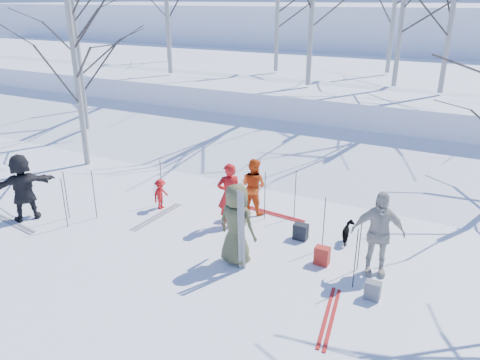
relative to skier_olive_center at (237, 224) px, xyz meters
The scene contains 37 objects.
ground 1.19m from the skier_olive_center, behind, with size 120.00×120.00×0.00m, color white.
snow_ramp 7.13m from the skier_olive_center, 95.98° to the left, with size 70.00×9.50×1.40m, color white.
snow_plateau 17.06m from the skier_olive_center, 92.48° to the left, with size 70.00×18.00×2.20m, color white.
far_hill 38.07m from the skier_olive_center, 91.11° to the left, with size 90.00×30.00×6.00m, color white.
skier_olive_center is the anchor object (origin of this frame).
skier_red_north 1.83m from the skier_olive_center, 124.25° to the left, with size 0.62×0.41×1.70m, color red.
skier_redor_behind 2.67m from the skier_olive_center, 108.47° to the left, with size 0.75×0.58×1.54m, color #DD4911.
skier_red_seated 3.60m from the skier_olive_center, 154.83° to the left, with size 0.56×0.32×0.87m, color red.
skier_cream_east 2.99m from the skier_olive_center, 19.15° to the left, with size 1.11×0.46×1.90m, color beige.
skier_grey_west 6.03m from the skier_olive_center, behind, with size 1.69×0.54×1.82m, color black.
dog 2.89m from the skier_olive_center, 45.69° to the left, with size 0.28×0.61×0.52m, color black.
upright_ski_left 0.36m from the skier_olive_center, 51.29° to the right, with size 0.07×0.02×1.90m, color silver.
upright_ski_right 0.40m from the skier_olive_center, 41.82° to the right, with size 0.07×0.02×1.90m, color silver.
ski_pair_a 2.81m from the skier_olive_center, 96.28° to the left, with size 1.91×0.37×0.02m, color #A81918, non-canonical shape.
ski_pair_b 3.30m from the skier_olive_center, 161.41° to the left, with size 0.30×1.91×0.02m, color silver, non-canonical shape.
ski_pair_c 2.79m from the skier_olive_center, 20.79° to the right, with size 0.50×1.91×0.02m, color #A81918, non-canonical shape.
ski_pair_d 6.26m from the skier_olive_center, 169.82° to the right, with size 1.91×0.48×0.02m, color silver, non-canonical shape.
ski_pole_a 2.60m from the skier_olive_center, ahead, with size 0.02×0.02×1.34m, color black.
ski_pole_b 4.40m from the skier_olive_center, behind, with size 0.02×0.02×1.34m, color black.
ski_pole_c 2.10m from the skier_olive_center, 43.12° to the left, with size 0.02×0.02×1.34m, color black.
ski_pole_d 2.75m from the skier_olive_center, 83.83° to the left, with size 0.02×0.02×1.34m, color black.
ski_pole_e 2.67m from the skier_olive_center, 20.52° to the left, with size 0.02×0.02×1.34m, color black.
ski_pole_f 2.30m from the skier_olive_center, 99.42° to the left, with size 0.02×0.02×1.34m, color black.
ski_pole_g 4.72m from the skier_olive_center, behind, with size 0.02×0.02×1.34m, color black.
ski_pole_h 5.04m from the skier_olive_center, behind, with size 0.02×0.02×1.34m, color black.
ski_pole_i 3.84m from the skier_olive_center, 152.22° to the left, with size 0.02×0.02×1.34m, color black.
backpack_red 2.03m from the skier_olive_center, 24.76° to the left, with size 0.32×0.22×0.42m, color #AE251A.
backpack_grey 3.11m from the skier_olive_center, ahead, with size 0.30×0.20×0.38m, color slate.
backpack_dark 2.02m from the skier_olive_center, 62.05° to the left, with size 0.34×0.24×0.40m, color black.
birch_plateau_a 19.45m from the skier_olive_center, 130.28° to the left, with size 4.07×4.07×4.95m, color silver, non-canonical shape.
birch_plateau_b 12.49m from the skier_olive_center, 85.52° to the left, with size 4.71×4.71×5.87m, color silver, non-canonical shape.
birch_plateau_c 12.13m from the skier_olive_center, 76.07° to the left, with size 4.66×4.66×5.79m, color silver, non-canonical shape.
birch_plateau_f 14.86m from the skier_olive_center, 110.66° to the left, with size 4.58×4.58×5.69m, color silver, non-canonical shape.
birch_plateau_h 15.94m from the skier_olive_center, 90.34° to the left, with size 4.86×4.86×6.09m, color silver, non-canonical shape.
birch_plateau_i 11.48m from the skier_olive_center, 102.29° to the left, with size 5.10×5.10×6.43m, color silver, non-canonical shape.
birch_edge_a 8.78m from the skier_olive_center, 157.03° to the left, with size 4.86×4.86×6.08m, color silver, non-canonical shape.
birch_edge_d 11.80m from the skier_olive_center, 150.70° to the left, with size 4.56×4.56×5.66m, color silver, non-canonical shape.
Camera 1 is at (5.09, -8.07, 5.53)m, focal length 35.00 mm.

